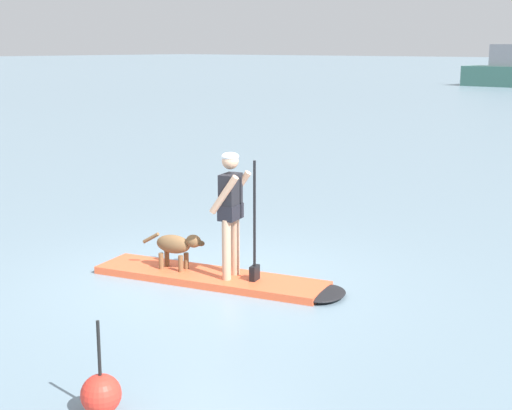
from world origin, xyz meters
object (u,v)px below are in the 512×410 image
at_px(person_paddler, 232,206).
at_px(marker_buoy, 101,394).
at_px(paddleboard, 225,279).
at_px(dog, 176,245).

xyz_separation_m(person_paddler, marker_buoy, (1.51, -3.46, -0.90)).
xyz_separation_m(paddleboard, marker_buoy, (1.61, -3.43, 0.13)).
bearing_deg(dog, marker_buoy, -54.22).
bearing_deg(dog, person_paddler, 14.83).
bearing_deg(person_paddler, paddleboard, -165.17).
distance_m(dog, marker_buoy, 4.01).
relative_size(person_paddler, marker_buoy, 1.97).
xyz_separation_m(paddleboard, dog, (-0.72, -0.19, 0.40)).
bearing_deg(paddleboard, marker_buoy, -64.83).
bearing_deg(paddleboard, dog, -165.17).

